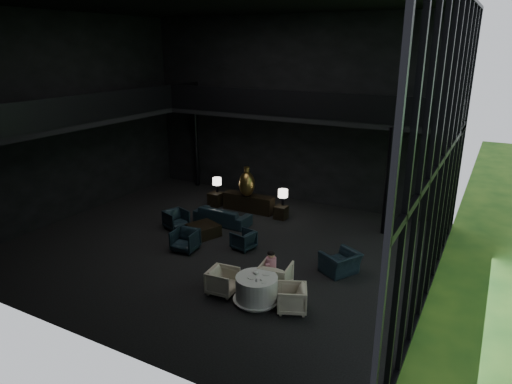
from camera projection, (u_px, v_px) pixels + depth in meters
The scene contains 35 objects.
floor at pixel (219, 246), 16.07m from camera, with size 14.00×12.00×0.02m, color black.
ceiling at pixel (212, 1), 13.61m from camera, with size 14.00×12.00×0.02m, color black.
wall_back at pixel (292, 112), 19.85m from camera, with size 14.00×0.04×8.00m, color black.
wall_front at pixel (62, 179), 9.83m from camera, with size 14.00×0.04×8.00m, color black.
wall_left at pixel (68, 118), 18.03m from camera, with size 0.04×12.00×8.00m, color black.
curtain_wall at pixel (443, 158), 11.67m from camera, with size 0.20×12.00×8.00m, color black, non-canonical shape.
mezzanine_left at pixel (86, 120), 17.57m from camera, with size 2.00×12.00×0.25m, color black.
mezzanine_back at pixel (304, 116), 18.56m from camera, with size 12.00×2.00×0.25m, color black.
railing_left at pixel (103, 106), 16.93m from camera, with size 0.06×12.00×1.00m, color black.
railing_back at pixel (295, 104), 17.54m from camera, with size 12.00×0.06×1.00m, color black.
column_nw at pixel (196, 146), 22.49m from camera, with size 0.24×0.24×4.00m, color black.
column_ne at pixel (388, 182), 16.61m from camera, with size 0.24×0.24×4.00m, color black.
console at pixel (249, 203), 19.39m from camera, with size 2.26×0.51×0.72m, color black.
bronze_urn at pixel (247, 184), 18.99m from camera, with size 0.67×0.67×1.25m.
side_table_left at pixel (216, 199), 20.04m from camera, with size 0.54×0.54×0.60m, color black.
table_lamp_left at pixel (217, 182), 19.92m from camera, with size 0.38×0.38×0.64m.
side_table_right at pixel (281, 212), 18.56m from camera, with size 0.49×0.49×0.53m, color black.
table_lamp_right at pixel (283, 194), 18.46m from camera, with size 0.39×0.39×0.66m.
sofa at pixel (222, 212), 17.99m from camera, with size 2.47×0.72×0.96m, color #2A414D.
lounge_armchair_west at pixel (176, 218), 17.51m from camera, with size 0.82×0.76×0.84m, color #213441.
lounge_armchair_east at pixel (243, 240), 15.78m from camera, with size 0.65×0.61×0.67m, color black.
lounge_armchair_south at pixel (185, 239), 15.61m from camera, with size 0.86×0.80×0.88m, color black.
window_armchair at pixel (340, 259), 14.05m from camera, with size 1.06×0.69×0.93m, color #1A343A.
coffee_table at pixel (203, 230), 16.89m from camera, with size 0.99×0.99×0.44m, color black.
dining_table at pixel (257, 291), 12.52m from camera, with size 1.31×1.31×0.75m.
dining_chair_north at pixel (276, 273), 13.17m from camera, with size 0.95×0.89×0.97m, color beige.
dining_chair_east at pixel (292, 297), 12.07m from camera, with size 0.78×0.73×0.80m, color beige.
dining_chair_west at pixel (223, 280), 12.94m from camera, with size 0.80×0.75×0.82m, color beige.
child at pixel (271, 261), 13.25m from camera, with size 0.30×0.30×0.65m.
plate_a at pixel (252, 277), 12.36m from camera, with size 0.24×0.24×0.01m, color white.
plate_b at pixel (266, 274), 12.53m from camera, with size 0.21×0.21×0.01m, color white.
saucer at pixel (264, 282), 12.10m from camera, with size 0.16×0.16×0.01m, color white.
coffee_cup at pixel (261, 279), 12.19m from camera, with size 0.07×0.07×0.06m, color white.
cereal_bowl at pixel (256, 272), 12.55m from camera, with size 0.17×0.17×0.08m, color white.
cream_pot at pixel (256, 280), 12.14m from camera, with size 0.06×0.06×0.07m, color #99999E.
Camera 1 is at (8.19, -12.28, 6.76)m, focal length 32.00 mm.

